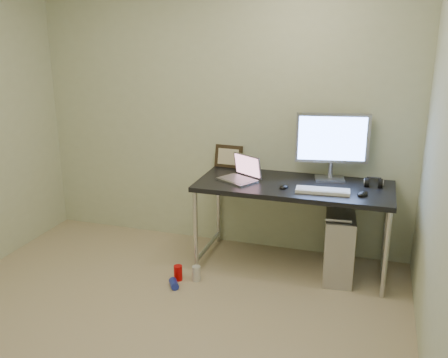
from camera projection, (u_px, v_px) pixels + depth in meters
floor at (140, 343)px, 3.29m from camera, size 3.50×3.50×0.00m
wall_back at (220, 113)px, 4.52m from camera, size 3.50×0.02×2.50m
desk at (294, 193)px, 4.15m from camera, size 1.61×0.70×0.75m
tower_computer at (339, 244)px, 4.12m from camera, size 0.28×0.55×0.59m
cable_a at (337, 215)px, 4.41m from camera, size 0.01×0.16×0.69m
cable_b at (347, 219)px, 4.37m from camera, size 0.02×0.11×0.71m
can_red at (178, 273)px, 4.09m from camera, size 0.07×0.07×0.13m
can_white at (196, 273)px, 4.08m from camera, size 0.09×0.09×0.13m
can_blue at (174, 284)px, 3.98m from camera, size 0.12×0.13×0.06m
laptop at (241, 174)px, 4.22m from camera, size 0.39×0.37×0.21m
monitor at (332, 141)px, 4.15m from camera, size 0.60×0.22×0.57m
keyboard at (323, 191)px, 3.92m from camera, size 0.43×0.17×0.03m
mouse_right at (363, 193)px, 3.85m from camera, size 0.11×0.13×0.04m
mouse_left at (284, 186)px, 4.02m from camera, size 0.08×0.11×0.03m
headphones at (373, 183)px, 4.06m from camera, size 0.14×0.09×0.10m
picture_frame at (229, 156)px, 4.59m from camera, size 0.26×0.09×0.21m
webcam at (257, 163)px, 4.43m from camera, size 0.04×0.03×0.11m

